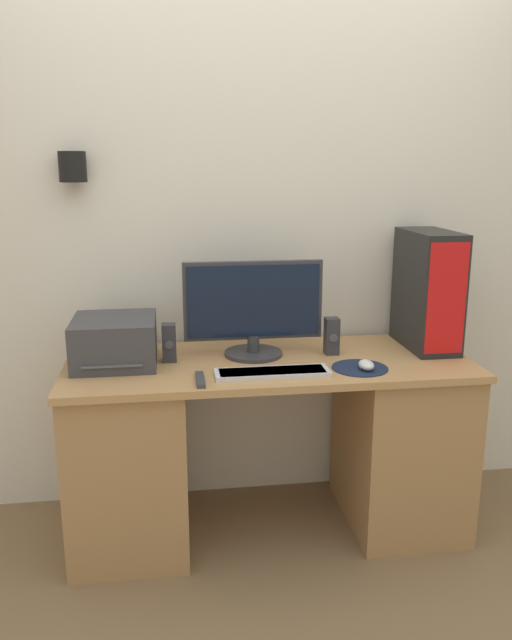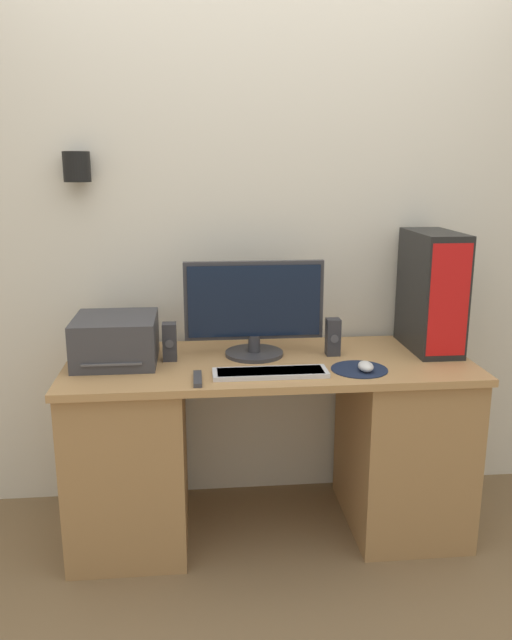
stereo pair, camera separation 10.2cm
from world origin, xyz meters
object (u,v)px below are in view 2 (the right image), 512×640
Objects in this scene: keyboard at (270,373)px; printer at (116,340)px; remote_control at (198,379)px; monitor at (254,307)px; speaker_right at (333,337)px; speaker_left at (170,342)px; mouse at (366,366)px; computer_tower at (432,291)px.

keyboard is 1.29× the size of printer.
monitor is at bearing 51.55° from remote_control.
keyboard is 2.82× the size of speaker_right.
speaker_left is (0.22, 0.00, -0.02)m from printer.
keyboard is 2.84× the size of remote_control.
printer is 2.18× the size of speaker_left.
mouse is at bearing -32.86° from monitor.
computer_tower is at bearing 6.58° from speaker_right.
speaker_left is (-0.77, 0.23, 0.06)m from mouse.
printer is 0.44m from remote_control.
remote_control is (0.11, -0.27, -0.07)m from speaker_left.
keyboard is at bearing -20.68° from printer.
speaker_right is 0.65m from remote_control.
keyboard is at bearing -158.63° from computer_tower.
monitor is at bearing 174.94° from speaker_right.
mouse is 0.26m from speaker_right.
computer_tower is at bearing 2.48° from printer.
printer is (-0.58, -0.04, -0.12)m from monitor.
keyboard is at bearing 7.89° from remote_control.
keyboard is (0.04, -0.27, -0.20)m from monitor.
printer is (-0.99, 0.23, 0.07)m from mouse.
computer_tower is 0.48m from speaker_right.
remote_control is at bearing -154.40° from speaker_right.
speaker_right is at bearing 108.47° from mouse.
remote_control is at bearing -176.61° from mouse.
monitor is at bearing 97.99° from keyboard.
printer reaches higher than speaker_right.
speaker_right is (-0.44, -0.05, -0.18)m from computer_tower.
monitor is 0.38m from speaker_left.
printer is at bearing -177.52° from computer_tower.
remote_control is at bearing -39.25° from printer.
speaker_right is (0.69, 0.01, 0.00)m from speaker_left.
monitor reaches higher than printer.
computer_tower reaches higher than mouse.
monitor reaches higher than remote_control.
computer_tower reaches higher than speaker_right.
remote_control is at bearing -128.45° from monitor.
keyboard is 0.66m from printer.
speaker_left reaches higher than mouse.
computer_tower reaches higher than monitor.
keyboard is at bearing -30.49° from speaker_left.
mouse is at bearing -16.73° from speaker_left.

